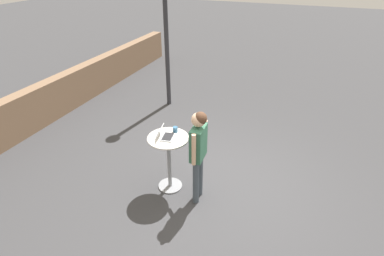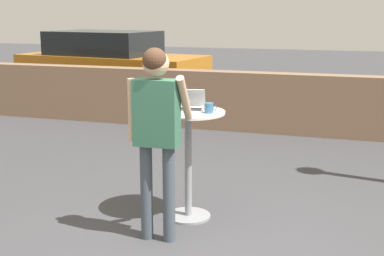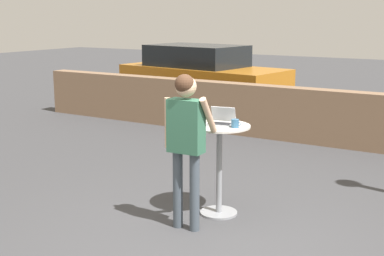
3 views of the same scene
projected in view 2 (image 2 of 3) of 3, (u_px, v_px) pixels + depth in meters
The scene contains 6 objects.
pavement_kerb at pixel (286, 104), 8.97m from camera, with size 14.16×0.35×1.02m.
cafe_table at pixel (188, 147), 5.24m from camera, with size 0.72×0.72×1.09m.
laptop at pixel (189, 106), 5.20m from camera, with size 0.34×0.33×0.20m.
coffee_mug at pixel (209, 108), 5.05m from camera, with size 0.12×0.09×0.10m.
standing_person at pixel (157, 120), 4.63m from camera, with size 0.53×0.39×1.74m.
parked_car_near_street at pixel (110, 63), 12.86m from camera, with size 4.67×2.44×1.56m.
Camera 2 is at (1.21, -3.88, 2.04)m, focal length 50.00 mm.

